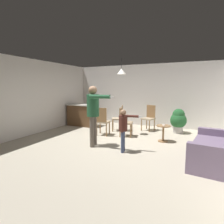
{
  "coord_description": "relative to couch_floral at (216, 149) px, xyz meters",
  "views": [
    {
      "loc": [
        2.26,
        -4.96,
        1.7
      ],
      "look_at": [
        0.02,
        -0.15,
        1.0
      ],
      "focal_mm": 30.01,
      "sensor_mm": 36.0,
      "label": 1
    }
  ],
  "objects": [
    {
      "name": "kitchen_counter",
      "position": [
        -5.12,
        2.27,
        0.15
      ],
      "size": [
        1.26,
        0.66,
        0.95
      ],
      "color": "brown",
      "rests_on": "ground"
    },
    {
      "name": "dining_chair_centre_back",
      "position": [
        -2.16,
        2.6,
        0.21
      ],
      "size": [
        0.53,
        0.53,
        1.0
      ],
      "rotation": [
        0.0,
        0.0,
        2.81
      ],
      "color": "olive",
      "rests_on": "ground"
    },
    {
      "name": "wall_back",
      "position": [
        -2.67,
        3.52,
        1.02
      ],
      "size": [
        6.4,
        0.1,
        2.7
      ],
      "primitive_type": "cube",
      "color": "silver",
      "rests_on": "ground"
    },
    {
      "name": "wall_left",
      "position": [
        -5.87,
        0.32,
        1.02
      ],
      "size": [
        0.1,
        6.4,
        2.7
      ],
      "primitive_type": "cube",
      "color": "silver",
      "rests_on": "ground"
    },
    {
      "name": "person_child",
      "position": [
        -2.16,
        -0.18,
        0.37
      ],
      "size": [
        0.56,
        0.39,
        1.14
      ],
      "rotation": [
        0.0,
        0.0,
        -1.4
      ],
      "color": "#384260",
      "rests_on": "ground"
    },
    {
      "name": "ground",
      "position": [
        -2.67,
        0.32,
        -0.33
      ],
      "size": [
        7.68,
        7.68,
        0.0
      ],
      "primitive_type": "plane",
      "color": "#B2A893"
    },
    {
      "name": "potted_plant_corner",
      "position": [
        -1.07,
        2.64,
        0.17
      ],
      "size": [
        0.6,
        0.6,
        0.91
      ],
      "color": "#B7B2AD",
      "rests_on": "ground"
    },
    {
      "name": "dining_chair_near_wall",
      "position": [
        -2.73,
        1.34,
        0.21
      ],
      "size": [
        0.5,
        0.5,
        1.0
      ],
      "rotation": [
        0.0,
        0.0,
        4.92
      ],
      "color": "olive",
      "rests_on": "ground"
    },
    {
      "name": "dining_chair_spare",
      "position": [
        -3.22,
        2.05,
        0.21
      ],
      "size": [
        0.55,
        0.55,
        1.0
      ],
      "rotation": [
        0.0,
        0.0,
        1.96
      ],
      "color": "olive",
      "rests_on": "ground"
    },
    {
      "name": "couch_floral",
      "position": [
        0.0,
        0.0,
        0.0
      ],
      "size": [
        1.06,
        1.89,
        1.0
      ],
      "rotation": [
        0.0,
        0.0,
        1.45
      ],
      "color": "slate",
      "rests_on": "ground"
    },
    {
      "name": "dining_chair_by_counter",
      "position": [
        -3.47,
        1.11,
        0.21
      ],
      "size": [
        0.48,
        0.48,
        1.0
      ],
      "rotation": [
        0.0,
        0.0,
        0.15
      ],
      "color": "olive",
      "rests_on": "ground"
    },
    {
      "name": "side_table_by_couch",
      "position": [
        -1.37,
        1.25,
        -0.0
      ],
      "size": [
        0.44,
        0.44,
        0.52
      ],
      "color": "olive",
      "rests_on": "ground"
    },
    {
      "name": "ceiling_light_pendant",
      "position": [
        -2.92,
        1.52,
        1.92
      ],
      "size": [
        0.32,
        0.32,
        0.55
      ],
      "color": "silver"
    },
    {
      "name": "person_adult",
      "position": [
        -3.12,
        -0.08,
        0.75
      ],
      "size": [
        0.88,
        0.5,
        1.74
      ],
      "rotation": [
        0.0,
        0.0,
        -1.47
      ],
      "color": "#60564C",
      "rests_on": "ground"
    },
    {
      "name": "spare_remote_on_table",
      "position": [
        -1.36,
        1.22,
        0.21
      ],
      "size": [
        0.11,
        0.12,
        0.04
      ],
      "primitive_type": "cube",
      "rotation": [
        0.0,
        0.0,
        0.69
      ],
      "color": "white",
      "rests_on": "side_table_by_couch"
    }
  ]
}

